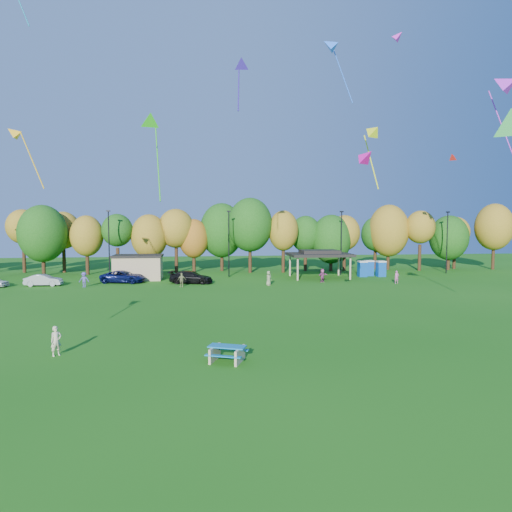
{
  "coord_description": "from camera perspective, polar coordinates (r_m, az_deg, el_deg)",
  "views": [
    {
      "loc": [
        -2.11,
        -22.69,
        7.36
      ],
      "look_at": [
        1.5,
        6.0,
        5.28
      ],
      "focal_mm": 32.0,
      "sensor_mm": 36.0,
      "label": 1
    }
  ],
  "objects": [
    {
      "name": "kite_9",
      "position": [
        39.45,
        14.12,
        14.76
      ],
      "size": [
        1.95,
        3.17,
        5.42
      ],
      "color": "#EBF519"
    },
    {
      "name": "far_person_4",
      "position": [
        58.31,
        17.18,
        -2.54
      ],
      "size": [
        0.61,
        0.42,
        1.58
      ],
      "primitive_type": "imported",
      "rotation": [
        0.0,
        0.0,
        0.08
      ],
      "color": "#BD5995",
      "rests_on": "ground"
    },
    {
      "name": "kite_7",
      "position": [
        40.56,
        -1.79,
        22.82
      ],
      "size": [
        1.52,
        2.84,
        4.56
      ],
      "color": "#311A92"
    },
    {
      "name": "picnic_table",
      "position": [
        24.85,
        -3.63,
        -11.93
      ],
      "size": [
        2.43,
        2.24,
        0.85
      ],
      "rotation": [
        0.0,
        0.0,
        -0.39
      ],
      "color": "tan",
      "rests_on": "ground"
    },
    {
      "name": "kite_4",
      "position": [
        51.43,
        17.4,
        24.79
      ],
      "size": [
        1.67,
        1.57,
        1.34
      ],
      "color": "#EE27CE"
    },
    {
      "name": "far_person_3",
      "position": [
        57.55,
        8.3,
        -2.42
      ],
      "size": [
        1.58,
        1.35,
        1.72
      ],
      "primitive_type": "imported",
      "rotation": [
        0.0,
        0.0,
        0.63
      ],
      "color": "#9E4279",
      "rests_on": "ground"
    },
    {
      "name": "kite_6",
      "position": [
        34.28,
        29.24,
        14.68
      ],
      "size": [
        3.64,
        4.55,
        7.9
      ],
      "color": "#57F87C"
    },
    {
      "name": "kite_flyer",
      "position": [
        28.03,
        -23.71,
        -9.7
      ],
      "size": [
        0.72,
        0.7,
        1.67
      ],
      "primitive_type": "imported",
      "rotation": [
        0.0,
        0.0,
        0.71
      ],
      "color": "beige",
      "rests_on": "ground"
    },
    {
      "name": "tree_line",
      "position": [
        68.23,
        -6.27,
        2.87
      ],
      "size": [
        93.57,
        10.55,
        11.15
      ],
      "color": "black",
      "rests_on": "ground"
    },
    {
      "name": "ground",
      "position": [
        23.95,
        -1.82,
        -13.79
      ],
      "size": [
        160.0,
        160.0,
        0.0
      ],
      "primitive_type": "plane",
      "color": "#19600F",
      "rests_on": "ground"
    },
    {
      "name": "car_d",
      "position": [
        56.39,
        -8.11,
        -2.64
      ],
      "size": [
        5.65,
        3.4,
        1.53
      ],
      "primitive_type": "imported",
      "rotation": [
        0.0,
        0.0,
        1.32
      ],
      "color": "black",
      "rests_on": "ground"
    },
    {
      "name": "far_person_2",
      "position": [
        54.05,
        1.59,
        -2.79
      ],
      "size": [
        0.95,
        1.0,
        1.73
      ],
      "primitive_type": "imported",
      "rotation": [
        0.0,
        0.0,
        0.91
      ],
      "color": "gray",
      "rests_on": "ground"
    },
    {
      "name": "kite_5",
      "position": [
        43.96,
        -28.06,
        13.34
      ],
      "size": [
        3.14,
        1.15,
        5.33
      ],
      "color": "yellow"
    },
    {
      "name": "pavilion",
      "position": [
        61.96,
        7.92,
        0.25
      ],
      "size": [
        8.2,
        6.2,
        3.77
      ],
      "color": "tan",
      "rests_on": "ground"
    },
    {
      "name": "far_person_0",
      "position": [
        53.43,
        -9.27,
        -2.97
      ],
      "size": [
        1.03,
        0.65,
        1.64
      ],
      "primitive_type": "imported",
      "rotation": [
        0.0,
        0.0,
        3.43
      ],
      "color": "#888E57",
      "rests_on": "ground"
    },
    {
      "name": "porta_potties",
      "position": [
        65.24,
        14.14,
        -1.52
      ],
      "size": [
        3.75,
        2.24,
        2.18
      ],
      "color": "#0C469E",
      "rests_on": "ground"
    },
    {
      "name": "kite_1",
      "position": [
        38.49,
        -13.18,
        16.27
      ],
      "size": [
        2.01,
        4.47,
        7.53
      ],
      "color": "green"
    },
    {
      "name": "kite_8",
      "position": [
        50.24,
        9.13,
        24.55
      ],
      "size": [
        3.82,
        2.09,
        6.48
      ],
      "color": "#2769F9"
    },
    {
      "name": "utility_building",
      "position": [
        61.47,
        -14.52,
        -1.36
      ],
      "size": [
        6.3,
        4.3,
        3.25
      ],
      "color": "tan",
      "rests_on": "ground"
    },
    {
      "name": "car_b",
      "position": [
        59.15,
        -25.02,
        -2.76
      ],
      "size": [
        4.16,
        1.46,
        1.37
      ],
      "primitive_type": "imported",
      "rotation": [
        0.0,
        0.0,
        1.57
      ],
      "color": "#AAAAAF",
      "rests_on": "ground"
    },
    {
      "name": "kite_13",
      "position": [
        48.07,
        28.34,
        18.39
      ],
      "size": [
        4.05,
        4.36,
        8.58
      ],
      "color": "#C329DC"
    },
    {
      "name": "far_person_5",
      "position": [
        56.18,
        -20.7,
        -2.79
      ],
      "size": [
        1.14,
        0.67,
        1.74
      ],
      "primitive_type": "imported",
      "rotation": [
        0.0,
        0.0,
        0.02
      ],
      "color": "#54489F",
      "rests_on": "ground"
    },
    {
      "name": "kite_2",
      "position": [
        58.51,
        23.36,
        11.37
      ],
      "size": [
        1.57,
        1.57,
        1.28
      ],
      "color": "red"
    },
    {
      "name": "lamp_posts",
      "position": [
        62.87,
        -3.42,
        1.86
      ],
      "size": [
        64.5,
        0.25,
        9.09
      ],
      "color": "black",
      "rests_on": "ground"
    },
    {
      "name": "car_c",
      "position": [
        58.78,
        -16.26,
        -2.5
      ],
      "size": [
        5.85,
        3.61,
        1.51
      ],
      "primitive_type": "imported",
      "rotation": [
        0.0,
        0.0,
        1.36
      ],
      "color": "#0B1245",
      "rests_on": "ground"
    },
    {
      "name": "kite_12",
      "position": [
        29.49,
        13.66,
        12.03
      ],
      "size": [
        1.53,
        1.64,
        1.34
      ],
      "color": "#E20C97"
    }
  ]
}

